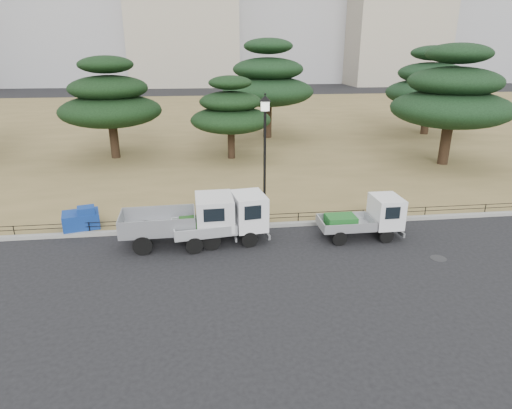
{
  "coord_description": "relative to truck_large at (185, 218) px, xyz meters",
  "views": [
    {
      "loc": [
        -2.1,
        -14.6,
        7.38
      ],
      "look_at": [
        0.0,
        2.0,
        1.3
      ],
      "focal_mm": 30.0,
      "sensor_mm": 36.0,
      "label": 1
    }
  ],
  "objects": [
    {
      "name": "pipe_fence",
      "position": [
        2.92,
        1.37,
        -0.63
      ],
      "size": [
        38.0,
        0.04,
        0.4
      ],
      "color": "black",
      "rests_on": "lawn"
    },
    {
      "name": "ground",
      "position": [
        2.92,
        -1.38,
        -1.07
      ],
      "size": [
        220.0,
        220.0,
        0.0
      ],
      "primitive_type": "plane",
      "color": "black"
    },
    {
      "name": "pine_west_near",
      "position": [
        -5.31,
        14.7,
        3.04
      ],
      "size": [
        6.87,
        6.87,
        6.87
      ],
      "color": "black",
      "rests_on": "lawn"
    },
    {
      "name": "pine_center_right",
      "position": [
        6.47,
        20.71,
        3.79
      ],
      "size": [
        7.67,
        7.67,
        8.14
      ],
      "color": "black",
      "rests_on": "lawn"
    },
    {
      "name": "lawn",
      "position": [
        2.92,
        29.22,
        -0.99
      ],
      "size": [
        120.0,
        56.0,
        0.15
      ],
      "primitive_type": "cube",
      "color": "olive",
      "rests_on": "ground"
    },
    {
      "name": "truck_kei_rear",
      "position": [
        7.38,
        -0.35,
        -0.2
      ],
      "size": [
        3.32,
        1.45,
        1.74
      ],
      "rotation": [
        0.0,
        0.0,
        0.0
      ],
      "color": "black",
      "rests_on": "ground"
    },
    {
      "name": "truck_large",
      "position": [
        0.0,
        0.0,
        0.0
      ],
      "size": [
        4.47,
        1.92,
        1.92
      ],
      "rotation": [
        0.0,
        0.0,
        0.04
      ],
      "color": "black",
      "rests_on": "ground"
    },
    {
      "name": "curb",
      "position": [
        2.92,
        1.22,
        -0.99
      ],
      "size": [
        120.0,
        0.25,
        0.16
      ],
      "primitive_type": "cube",
      "color": "gray",
      "rests_on": "ground"
    },
    {
      "name": "pine_east_near",
      "position": [
        16.75,
        10.15,
        3.49
      ],
      "size": [
        7.56,
        7.56,
        7.64
      ],
      "color": "black",
      "rests_on": "lawn"
    },
    {
      "name": "tarp_pile",
      "position": [
        -4.46,
        1.83,
        -0.53
      ],
      "size": [
        1.69,
        1.4,
        0.98
      ],
      "rotation": [
        0.0,
        0.0,
        0.25
      ],
      "color": "navy",
      "rests_on": "lawn"
    },
    {
      "name": "manhole",
      "position": [
        9.42,
        -2.58,
        -1.06
      ],
      "size": [
        0.6,
        0.6,
        0.01
      ],
      "primitive_type": "cylinder",
      "color": "#2D2D30",
      "rests_on": "ground"
    },
    {
      "name": "pine_center_left",
      "position": [
        2.82,
        13.54,
        2.32
      ],
      "size": [
        5.52,
        5.52,
        5.61
      ],
      "color": "black",
      "rests_on": "lawn"
    },
    {
      "name": "truck_kei_front",
      "position": [
        1.67,
        -0.07,
        -0.1
      ],
      "size": [
        3.87,
        2.06,
        1.95
      ],
      "rotation": [
        0.0,
        0.0,
        0.14
      ],
      "color": "black",
      "rests_on": "ground"
    },
    {
      "name": "street_lamp",
      "position": [
        3.41,
        1.52,
        2.79
      ],
      "size": [
        0.49,
        0.49,
        5.49
      ],
      "color": "black",
      "rests_on": "lawn"
    },
    {
      "name": "pine_east_far",
      "position": [
        20.87,
        20.55,
        3.45
      ],
      "size": [
        7.55,
        7.55,
        7.58
      ],
      "color": "black",
      "rests_on": "lawn"
    }
  ]
}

